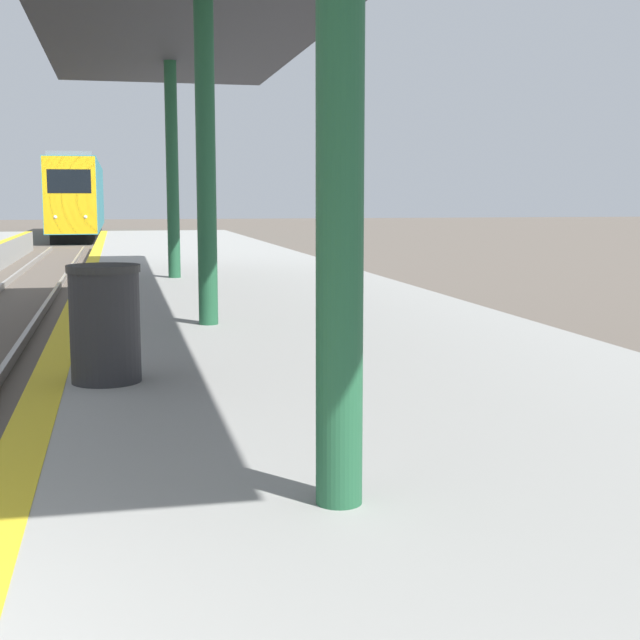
{
  "coord_description": "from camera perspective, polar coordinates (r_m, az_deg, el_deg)",
  "views": [
    {
      "loc": [
        2.25,
        -2.23,
        2.35
      ],
      "look_at": [
        7.0,
        18.71,
        -0.59
      ],
      "focal_mm": 50.0,
      "sensor_mm": 36.0,
      "label": 1
    }
  ],
  "objects": [
    {
      "name": "train",
      "position": [
        57.2,
        -15.16,
        7.57
      ],
      "size": [
        2.61,
        22.93,
        4.67
      ],
      "color": "black",
      "rests_on": "ground"
    },
    {
      "name": "trash_bin",
      "position": [
        7.45,
        -13.6,
        -0.21
      ],
      "size": [
        0.59,
        0.59,
        0.96
      ],
      "color": "#262628",
      "rests_on": "platform_right"
    }
  ]
}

